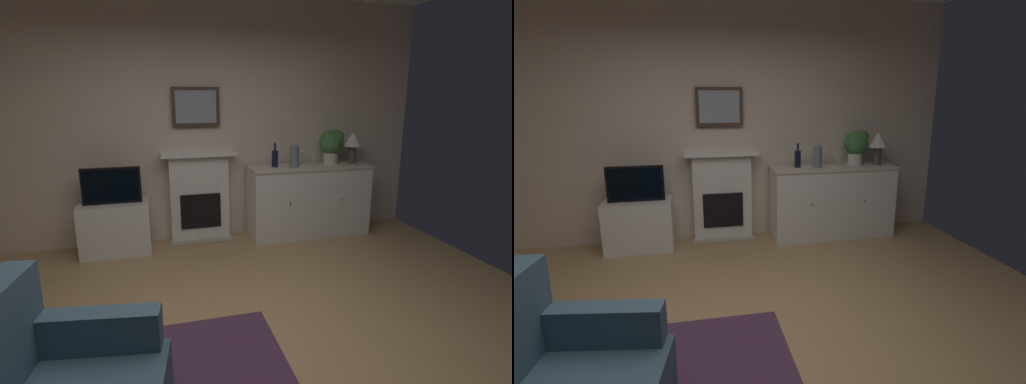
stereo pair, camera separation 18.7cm
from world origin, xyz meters
TOP-DOWN VIEW (x-y plane):
  - ground_plane at (0.00, 0.00)m, footprint 5.82×4.99m
  - wall_rear at (0.00, 2.46)m, footprint 5.82×0.06m
  - fireplace_unit at (0.06, 2.33)m, footprint 0.87×0.30m
  - framed_picture at (0.06, 2.38)m, footprint 0.55×0.04m
  - sideboard_cabinet at (1.41, 2.16)m, footprint 1.54×0.49m
  - table_lamp at (1.99, 2.16)m, footprint 0.26×0.26m
  - wine_bottle at (0.96, 2.17)m, footprint 0.08×0.08m
  - wine_glass_left at (1.34, 2.19)m, footprint 0.07×0.07m
  - wine_glass_center at (1.45, 2.14)m, footprint 0.07×0.07m
  - vase_decorative at (1.19, 2.11)m, footprint 0.11×0.11m
  - tv_cabinet at (-0.92, 2.17)m, footprint 0.75×0.42m
  - tv_set at (-0.92, 2.15)m, footprint 0.62×0.07m
  - potted_plant_small at (1.73, 2.20)m, footprint 0.30×0.30m

SIDE VIEW (x-z plane):
  - ground_plane at x=0.00m, z-range -0.10..0.00m
  - tv_cabinet at x=-0.92m, z-range 0.00..0.58m
  - sideboard_cabinet at x=1.41m, z-range 0.00..0.90m
  - fireplace_unit at x=0.06m, z-range 0.00..1.10m
  - tv_set at x=-0.92m, z-range 0.58..0.98m
  - wine_bottle at x=0.96m, z-range 0.86..1.15m
  - wine_glass_left at x=1.34m, z-range 0.94..1.10m
  - wine_glass_center at x=1.45m, z-range 0.94..1.10m
  - vase_decorative at x=1.19m, z-range 0.90..1.18m
  - potted_plant_small at x=1.73m, z-range 0.94..1.37m
  - table_lamp at x=1.99m, z-range 0.98..1.38m
  - wall_rear at x=0.00m, z-range 0.00..2.86m
  - framed_picture at x=0.06m, z-range 1.39..1.84m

